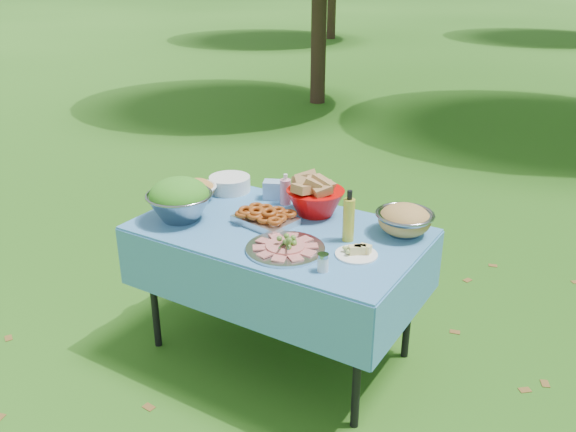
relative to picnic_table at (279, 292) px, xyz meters
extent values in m
plane|color=#153D0B|center=(0.00, 0.00, -0.38)|extent=(80.00, 80.00, 0.00)
cube|color=#7BC7ED|center=(0.00, 0.00, 0.00)|extent=(1.46, 0.86, 0.76)
cylinder|color=white|center=(-0.53, 0.30, 0.43)|extent=(0.29, 0.29, 0.09)
cube|color=#90B9E4|center=(-0.25, 0.33, 0.43)|extent=(0.14, 0.12, 0.10)
cylinder|color=pink|center=(-0.14, 0.30, 0.47)|extent=(0.07, 0.07, 0.18)
cube|color=silver|center=(-0.09, 0.01, 0.42)|extent=(0.34, 0.27, 0.07)
cylinder|color=#B9BDC2|center=(0.16, -0.20, 0.42)|extent=(0.50, 0.50, 0.09)
cylinder|color=gold|center=(0.37, 0.06, 0.51)|extent=(0.06, 0.06, 0.26)
cylinder|color=white|center=(0.47, -0.07, 0.41)|extent=(0.22, 0.22, 0.05)
cylinder|color=silver|center=(0.41, -0.29, 0.42)|extent=(0.07, 0.07, 0.08)
camera|label=1|loc=(1.53, -2.41, 1.69)|focal=38.00mm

